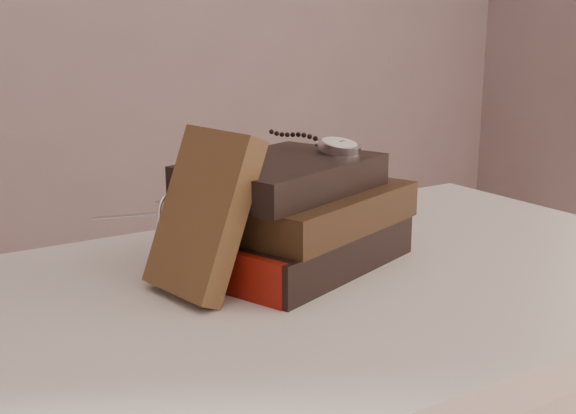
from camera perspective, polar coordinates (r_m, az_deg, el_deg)
table at (r=0.95m, az=2.68°, el=-10.51°), size 1.00×0.60×0.75m
book_stack at (r=0.94m, az=0.58°, el=-0.64°), size 0.32×0.26×0.13m
journal at (r=0.84m, az=-6.39°, el=-0.48°), size 0.11×0.13×0.18m
pocket_watch at (r=0.97m, az=3.66°, el=4.68°), size 0.07×0.16×0.02m
eyeglasses at (r=0.92m, az=-7.54°, el=-0.15°), size 0.15×0.16×0.05m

